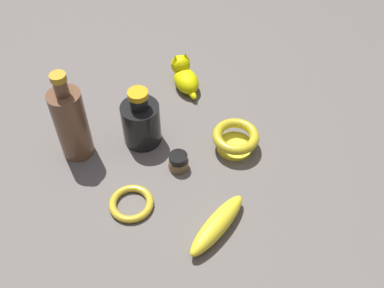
% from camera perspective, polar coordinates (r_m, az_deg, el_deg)
% --- Properties ---
extents(ground, '(2.00, 2.00, 0.00)m').
position_cam_1_polar(ground, '(1.02, -0.00, -2.36)').
color(ground, '#5B5651').
extents(nail_polish_jar, '(0.05, 0.05, 0.04)m').
position_cam_1_polar(nail_polish_jar, '(0.99, -1.79, -2.31)').
color(nail_polish_jar, brown).
rests_on(nail_polish_jar, ground).
extents(bowl, '(0.11, 0.11, 0.05)m').
position_cam_1_polar(bowl, '(1.03, 5.69, 0.73)').
color(bowl, yellow).
rests_on(bowl, ground).
extents(bangle, '(0.10, 0.10, 0.02)m').
position_cam_1_polar(bangle, '(0.95, -7.90, -7.67)').
color(bangle, gold).
rests_on(bangle, ground).
extents(banana, '(0.06, 0.18, 0.04)m').
position_cam_1_polar(banana, '(0.90, 3.30, -10.45)').
color(banana, yellow).
rests_on(banana, ground).
extents(bottle_short, '(0.09, 0.09, 0.15)m').
position_cam_1_polar(bottle_short, '(1.03, -6.64, 2.92)').
color(bottle_short, black).
rests_on(bottle_short, ground).
extents(bottle_tall, '(0.07, 0.07, 0.23)m').
position_cam_1_polar(bottle_tall, '(1.01, -15.46, 2.69)').
color(bottle_tall, brown).
rests_on(bottle_tall, ground).
extents(cat_figurine, '(0.13, 0.09, 0.09)m').
position_cam_1_polar(cat_figurine, '(1.19, -1.00, 8.93)').
color(cat_figurine, '#D1CF06').
rests_on(cat_figurine, ground).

